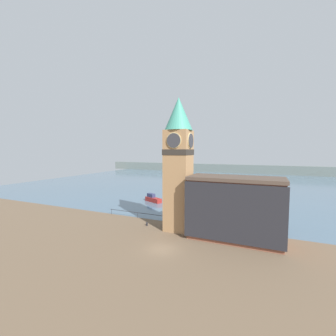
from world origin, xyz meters
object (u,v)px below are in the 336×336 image
object	(u,v)px
clock_tower	(178,161)
pier_building	(235,208)
mooring_bollard_near	(147,224)
boat_near	(181,205)
boat_far	(153,199)

from	to	relation	value
clock_tower	pier_building	world-z (taller)	clock_tower
mooring_bollard_near	pier_building	bearing A→B (deg)	-0.17
pier_building	boat_near	xyz separation A→B (m)	(-13.55, 13.81, -4.07)
clock_tower	pier_building	bearing A→B (deg)	-3.48
boat_near	boat_far	world-z (taller)	boat_far
clock_tower	boat_near	distance (m)	17.73
pier_building	boat_near	bearing A→B (deg)	134.46
boat_near	mooring_bollard_near	bearing A→B (deg)	-91.04
clock_tower	boat_far	size ratio (longest dim) A/B	4.13
boat_far	boat_near	bearing A→B (deg)	4.16
pier_building	boat_far	world-z (taller)	pier_building
pier_building	mooring_bollard_near	size ratio (longest dim) A/B	22.15
pier_building	boat_far	xyz separation A→B (m)	(-22.65, 17.11, -3.97)
clock_tower	mooring_bollard_near	bearing A→B (deg)	-174.86
boat_far	mooring_bollard_near	distance (m)	18.73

